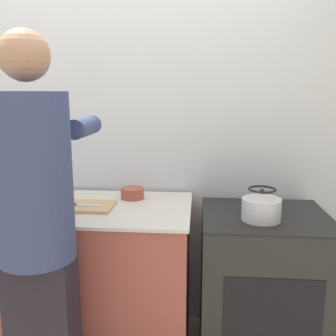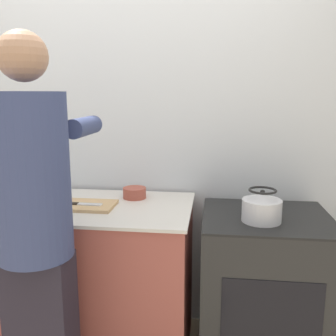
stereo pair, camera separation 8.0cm
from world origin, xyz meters
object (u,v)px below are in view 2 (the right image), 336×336
at_px(cutting_board, 82,205).
at_px(knife, 81,204).
at_px(oven, 263,292).
at_px(bowl_prep, 135,193).
at_px(person, 36,226).
at_px(kettle, 262,208).

xyz_separation_m(cutting_board, knife, (0.00, -0.01, 0.01)).
height_order(oven, bowl_prep, bowl_prep).
bearing_deg(person, oven, 25.62).
distance_m(oven, kettle, 0.54).
distance_m(person, kettle, 1.10).
xyz_separation_m(oven, cutting_board, (-1.04, -0.02, 0.48)).
distance_m(knife, kettle, 0.99).
xyz_separation_m(oven, knife, (-1.03, -0.03, 0.49)).
bearing_deg(knife, cutting_board, 104.12).
height_order(knife, kettle, kettle).
xyz_separation_m(knife, kettle, (0.99, -0.06, 0.03)).
xyz_separation_m(person, kettle, (1.02, 0.42, -0.01)).
distance_m(person, knife, 0.48).
height_order(person, cutting_board, person).
bearing_deg(knife, bowl_prep, 43.35).
height_order(oven, person, person).
bearing_deg(bowl_prep, person, -112.25).
bearing_deg(person, kettle, 22.17).
bearing_deg(cutting_board, knife, -77.53).
bearing_deg(cutting_board, kettle, -4.45).
relative_size(oven, bowl_prep, 6.44).
bearing_deg(knife, person, -92.19).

